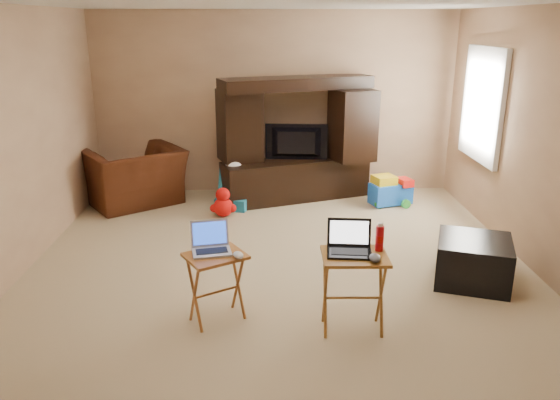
{
  "coord_description": "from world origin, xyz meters",
  "views": [
    {
      "loc": [
        -0.13,
        -4.9,
        2.34
      ],
      "look_at": [
        0.0,
        -0.2,
        0.8
      ],
      "focal_mm": 35.0,
      "sensor_mm": 36.0,
      "label": 1
    }
  ],
  "objects_px": {
    "mouse_left": "(238,255)",
    "water_bottle": "(380,238)",
    "ottoman": "(473,261)",
    "entertainment_center": "(296,140)",
    "television": "(296,143)",
    "recliner": "(134,177)",
    "push_toy": "(391,190)",
    "tray_table_left": "(217,288)",
    "tray_table_right": "(353,293)",
    "laptop_right": "(350,239)",
    "plush_toy": "(223,202)",
    "laptop_left": "(211,239)",
    "mouse_right": "(375,258)",
    "child_rocker": "(234,188)"
  },
  "relations": [
    {
      "from": "mouse_left",
      "to": "water_bottle",
      "type": "bearing_deg",
      "value": -1.64
    },
    {
      "from": "ottoman",
      "to": "water_bottle",
      "type": "xyz_separation_m",
      "value": [
        -1.06,
        -0.73,
        0.54
      ]
    },
    {
      "from": "entertainment_center",
      "to": "television",
      "type": "distance_m",
      "value": 0.06
    },
    {
      "from": "recliner",
      "to": "push_toy",
      "type": "relative_size",
      "value": 2.12
    },
    {
      "from": "push_toy",
      "to": "tray_table_left",
      "type": "relative_size",
      "value": 0.94
    },
    {
      "from": "tray_table_right",
      "to": "laptop_right",
      "type": "distance_m",
      "value": 0.45
    },
    {
      "from": "plush_toy",
      "to": "laptop_right",
      "type": "bearing_deg",
      "value": -66.29
    },
    {
      "from": "laptop_right",
      "to": "tray_table_left",
      "type": "bearing_deg",
      "value": 177.11
    },
    {
      "from": "recliner",
      "to": "plush_toy",
      "type": "relative_size",
      "value": 3.06
    },
    {
      "from": "tray_table_right",
      "to": "laptop_left",
      "type": "distance_m",
      "value": 1.19
    },
    {
      "from": "tray_table_left",
      "to": "entertainment_center",
      "type": "bearing_deg",
      "value": 45.14
    },
    {
      "from": "entertainment_center",
      "to": "push_toy",
      "type": "xyz_separation_m",
      "value": [
        1.25,
        -0.31,
        -0.62
      ]
    },
    {
      "from": "tray_table_right",
      "to": "laptop_left",
      "type": "xyz_separation_m",
      "value": [
        -1.11,
        0.21,
        0.38
      ]
    },
    {
      "from": "ottoman",
      "to": "laptop_left",
      "type": "xyz_separation_m",
      "value": [
        -2.37,
        -0.6,
        0.49
      ]
    },
    {
      "from": "ottoman",
      "to": "laptop_left",
      "type": "relative_size",
      "value": 2.15
    },
    {
      "from": "ottoman",
      "to": "plush_toy",
      "type": "bearing_deg",
      "value": 142.76
    },
    {
      "from": "ottoman",
      "to": "mouse_right",
      "type": "relative_size",
      "value": 4.97
    },
    {
      "from": "plush_toy",
      "to": "water_bottle",
      "type": "distance_m",
      "value": 3.02
    },
    {
      "from": "plush_toy",
      "to": "laptop_right",
      "type": "distance_m",
      "value": 2.98
    },
    {
      "from": "plush_toy",
      "to": "tray_table_right",
      "type": "distance_m",
      "value": 2.96
    },
    {
      "from": "entertainment_center",
      "to": "television",
      "type": "relative_size",
      "value": 2.41
    },
    {
      "from": "ottoman",
      "to": "tray_table_right",
      "type": "relative_size",
      "value": 1.01
    },
    {
      "from": "entertainment_center",
      "to": "mouse_right",
      "type": "xyz_separation_m",
      "value": [
        0.39,
        -3.53,
        -0.15
      ]
    },
    {
      "from": "child_rocker",
      "to": "laptop_left",
      "type": "xyz_separation_m",
      "value": [
        -0.01,
        -2.83,
        0.43
      ]
    },
    {
      "from": "ottoman",
      "to": "mouse_left",
      "type": "bearing_deg",
      "value": -161.95
    },
    {
      "from": "child_rocker",
      "to": "ottoman",
      "type": "relative_size",
      "value": 0.83
    },
    {
      "from": "child_rocker",
      "to": "ottoman",
      "type": "xyz_separation_m",
      "value": [
        2.36,
        -2.23,
        -0.06
      ]
    },
    {
      "from": "child_rocker",
      "to": "tray_table_right",
      "type": "height_order",
      "value": "tray_table_right"
    },
    {
      "from": "laptop_right",
      "to": "mouse_right",
      "type": "height_order",
      "value": "laptop_right"
    },
    {
      "from": "entertainment_center",
      "to": "ottoman",
      "type": "xyz_separation_m",
      "value": [
        1.52,
        -2.59,
        -0.62
      ]
    },
    {
      "from": "child_rocker",
      "to": "tray_table_left",
      "type": "bearing_deg",
      "value": -74.16
    },
    {
      "from": "push_toy",
      "to": "entertainment_center",
      "type": "bearing_deg",
      "value": 147.94
    },
    {
      "from": "tray_table_left",
      "to": "tray_table_right",
      "type": "relative_size",
      "value": 0.9
    },
    {
      "from": "child_rocker",
      "to": "entertainment_center",
      "type": "bearing_deg",
      "value": 38.84
    },
    {
      "from": "tray_table_left",
      "to": "laptop_right",
      "type": "distance_m",
      "value": 1.16
    },
    {
      "from": "laptop_left",
      "to": "laptop_right",
      "type": "height_order",
      "value": "laptop_right"
    },
    {
      "from": "push_toy",
      "to": "tray_table_right",
      "type": "relative_size",
      "value": 0.85
    },
    {
      "from": "child_rocker",
      "to": "laptop_left",
      "type": "relative_size",
      "value": 1.79
    },
    {
      "from": "recliner",
      "to": "mouse_left",
      "type": "bearing_deg",
      "value": 80.97
    },
    {
      "from": "child_rocker",
      "to": "water_bottle",
      "type": "distance_m",
      "value": 3.27
    },
    {
      "from": "entertainment_center",
      "to": "recliner",
      "type": "xyz_separation_m",
      "value": [
        -2.16,
        -0.17,
        -0.45
      ]
    },
    {
      "from": "entertainment_center",
      "to": "child_rocker",
      "type": "xyz_separation_m",
      "value": [
        -0.84,
        -0.36,
        -0.56
      ]
    },
    {
      "from": "television",
      "to": "mouse_right",
      "type": "relative_size",
      "value": 6.39
    },
    {
      "from": "mouse_right",
      "to": "water_bottle",
      "type": "distance_m",
      "value": 0.22
    },
    {
      "from": "television",
      "to": "tray_table_right",
      "type": "relative_size",
      "value": 1.3
    },
    {
      "from": "entertainment_center",
      "to": "child_rocker",
      "type": "relative_size",
      "value": 3.72
    },
    {
      "from": "mouse_left",
      "to": "television",
      "type": "bearing_deg",
      "value": 79.01
    },
    {
      "from": "entertainment_center",
      "to": "tray_table_right",
      "type": "xyz_separation_m",
      "value": [
        0.26,
        -3.41,
        -0.5
      ]
    },
    {
      "from": "entertainment_center",
      "to": "water_bottle",
      "type": "xyz_separation_m",
      "value": [
        0.46,
        -3.33,
        -0.08
      ]
    },
    {
      "from": "push_toy",
      "to": "ottoman",
      "type": "bearing_deg",
      "value": -101.59
    }
  ]
}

